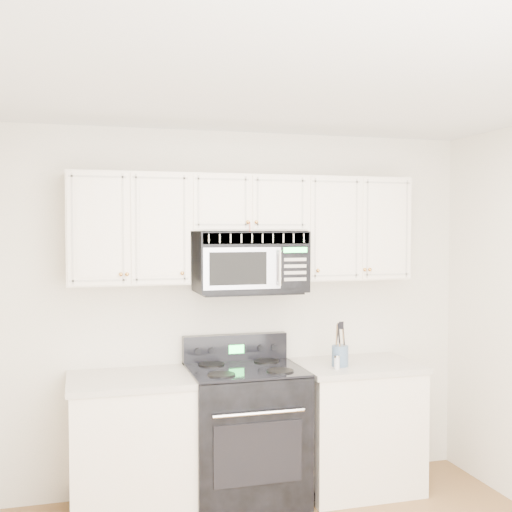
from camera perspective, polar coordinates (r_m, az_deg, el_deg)
name	(u,v)px	position (r m, az deg, el deg)	size (l,w,h in m)	color
room	(330,354)	(3.10, 6.59, -8.66)	(3.51, 3.51, 2.61)	brown
base_cabinet_left	(134,450)	(4.51, -10.77, -16.60)	(0.86, 0.65, 0.92)	#F2E1C9
base_cabinet_right	(356,430)	(4.90, 8.90, -15.02)	(0.86, 0.65, 0.92)	#F2E1C9
range	(245,432)	(4.60, -0.99, -15.41)	(0.77, 0.70, 1.12)	black
upper_cabinets	(245,223)	(4.54, -0.97, 2.93)	(2.44, 0.37, 0.75)	#F2E1C9
microwave	(250,262)	(4.53, -0.54, -0.49)	(0.77, 0.43, 0.43)	black
utensil_crock	(340,355)	(4.63, 7.48, -8.68)	(0.12, 0.12, 0.31)	slate
shaker_salt	(337,362)	(4.54, 7.21, -9.34)	(0.04, 0.04, 0.10)	silver
shaker_pepper	(335,357)	(4.71, 7.00, -8.86)	(0.04, 0.04, 0.10)	silver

